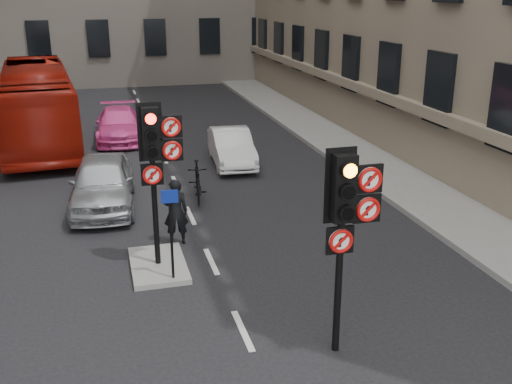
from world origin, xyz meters
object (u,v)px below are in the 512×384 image
signal_far (156,150)px  car_silver (103,182)px  car_white (231,147)px  car_pink (119,124)px  bus_red (37,104)px  motorcyclist (176,212)px  signal_near (347,209)px  info_sign (171,222)px  motorcycle (197,181)px

signal_far → car_silver: signal_far is taller
car_white → car_pink: (-3.64, 4.66, 0.02)m
car_silver → signal_far: bearing=-71.3°
signal_far → bus_red: (-3.39, 12.80, -1.18)m
signal_far → car_pink: signal_far is taller
car_pink → motorcyclist: size_ratio=2.66×
signal_far → car_pink: size_ratio=0.82×
signal_far → car_pink: 12.50m
bus_red → motorcyclist: 12.21m
signal_near → bus_red: size_ratio=0.33×
car_pink → signal_far: bearing=-86.0°
info_sign → motorcyclist: bearing=85.6°
motorcyclist → info_sign: info_sign is taller
motorcycle → motorcyclist: bearing=-101.5°
motorcyclist → bus_red: bearing=-67.9°
signal_near → signal_far: size_ratio=1.00×
car_white → car_pink: bearing=132.2°
car_silver → car_pink: bearing=88.1°
car_pink → bus_red: size_ratio=0.40×
car_pink → info_sign: size_ratio=2.22×
bus_red → signal_near: bearing=-75.3°
signal_near → info_sign: (-2.45, 3.19, -1.19)m
signal_near → car_silver: (-3.74, 8.36, -1.86)m
car_pink → car_white: bearing=-49.4°
signal_far → info_sign: signal_far is taller
car_white → motorcycle: size_ratio=2.00×
signal_near → motorcyclist: (-2.10, 5.24, -1.76)m
signal_far → car_pink: bearing=91.4°
motorcycle → motorcyclist: size_ratio=1.14×
signal_far → car_white: signal_far is taller
car_white → bus_red: bus_red is taller
bus_red → motorcycle: (4.93, -8.55, -0.96)m
car_white → bus_red: 8.50m
bus_red → motorcyclist: bus_red is taller
bus_red → info_sign: size_ratio=5.56×
car_silver → bus_red: 8.77m
motorcycle → info_sign: size_ratio=0.95×
signal_near → bus_red: (-5.99, 16.80, -1.06)m
car_white → info_sign: info_sign is taller
signal_far → info_sign: bearing=-79.7°
motorcycle → info_sign: bearing=-97.9°
info_sign → car_silver: bearing=109.4°
signal_far → car_pink: (-0.31, 12.33, -2.07)m
bus_red → info_sign: (3.53, -13.61, -0.13)m
signal_far → car_white: size_ratio=0.96×
motorcyclist → signal_near: bearing=115.3°
info_sign → bus_red: bearing=110.0°
car_silver → bus_red: (-2.25, 8.43, 0.80)m
signal_near → car_white: (0.73, 11.67, -1.97)m
motorcycle → signal_near: bearing=-75.1°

